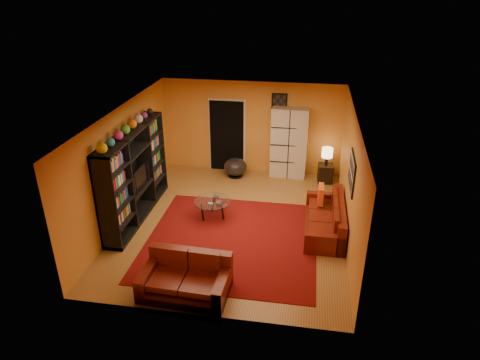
% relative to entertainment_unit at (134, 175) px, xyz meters
% --- Properties ---
extents(floor, '(6.00, 6.00, 0.00)m').
position_rel_entertainment_unit_xyz_m(floor, '(2.27, 0.00, -1.05)').
color(floor, brown).
rests_on(floor, ground).
extents(ceiling, '(6.00, 6.00, 0.00)m').
position_rel_entertainment_unit_xyz_m(ceiling, '(2.27, 0.00, 1.55)').
color(ceiling, white).
rests_on(ceiling, wall_back).
extents(wall_back, '(6.00, 0.00, 6.00)m').
position_rel_entertainment_unit_xyz_m(wall_back, '(2.27, 3.00, 0.25)').
color(wall_back, orange).
rests_on(wall_back, floor).
extents(wall_front, '(6.00, 0.00, 6.00)m').
position_rel_entertainment_unit_xyz_m(wall_front, '(2.27, -3.00, 0.25)').
color(wall_front, orange).
rests_on(wall_front, floor).
extents(wall_left, '(0.00, 6.00, 6.00)m').
position_rel_entertainment_unit_xyz_m(wall_left, '(-0.23, 0.00, 0.25)').
color(wall_left, orange).
rests_on(wall_left, floor).
extents(wall_right, '(0.00, 6.00, 6.00)m').
position_rel_entertainment_unit_xyz_m(wall_right, '(4.78, 0.00, 0.25)').
color(wall_right, orange).
rests_on(wall_right, floor).
extents(rug, '(3.60, 3.60, 0.01)m').
position_rel_entertainment_unit_xyz_m(rug, '(2.38, -0.70, -1.04)').
color(rug, '#54090A').
rests_on(rug, floor).
extents(doorway, '(0.95, 0.10, 2.04)m').
position_rel_entertainment_unit_xyz_m(doorway, '(1.57, 2.96, -0.03)').
color(doorway, black).
rests_on(doorway, floor).
extents(wall_art_right, '(0.03, 1.00, 0.70)m').
position_rel_entertainment_unit_xyz_m(wall_art_right, '(4.75, -0.30, 0.55)').
color(wall_art_right, black).
rests_on(wall_art_right, wall_right).
extents(wall_art_back, '(0.42, 0.03, 0.52)m').
position_rel_entertainment_unit_xyz_m(wall_art_back, '(3.02, 2.98, 1.00)').
color(wall_art_back, black).
rests_on(wall_art_back, wall_back).
extents(entertainment_unit, '(0.45, 3.00, 2.10)m').
position_rel_entertainment_unit_xyz_m(entertainment_unit, '(0.00, 0.00, 0.00)').
color(entertainment_unit, black).
rests_on(entertainment_unit, floor).
extents(tv, '(0.92, 0.12, 0.53)m').
position_rel_entertainment_unit_xyz_m(tv, '(0.05, 0.02, -0.07)').
color(tv, black).
rests_on(tv, entertainment_unit).
extents(sofa, '(0.82, 2.01, 0.85)m').
position_rel_entertainment_unit_xyz_m(sofa, '(4.41, 0.02, -0.76)').
color(sofa, '#54120B').
rests_on(sofa, rug).
extents(loveseat, '(1.59, 0.99, 0.85)m').
position_rel_entertainment_unit_xyz_m(loveseat, '(1.86, -2.42, -0.77)').
color(loveseat, '#54120B').
rests_on(loveseat, rug).
extents(throw_pillow, '(0.12, 0.42, 0.42)m').
position_rel_entertainment_unit_xyz_m(throw_pillow, '(4.22, 0.54, -0.42)').
color(throw_pillow, '#F8561B').
rests_on(throw_pillow, sofa).
extents(coffee_table, '(0.87, 0.87, 0.43)m').
position_rel_entertainment_unit_xyz_m(coffee_table, '(1.77, 0.16, -0.66)').
color(coffee_table, silver).
rests_on(coffee_table, floor).
extents(storage_cabinet, '(1.01, 0.49, 1.97)m').
position_rel_entertainment_unit_xyz_m(storage_cabinet, '(3.35, 2.80, -0.06)').
color(storage_cabinet, beige).
rests_on(storage_cabinet, floor).
extents(bowl_chair, '(0.65, 0.65, 0.54)m').
position_rel_entertainment_unit_xyz_m(bowl_chair, '(1.90, 2.50, -0.76)').
color(bowl_chair, black).
rests_on(bowl_chair, floor).
extents(side_table, '(0.43, 0.43, 0.50)m').
position_rel_entertainment_unit_xyz_m(side_table, '(4.39, 2.56, -0.80)').
color(side_table, black).
rests_on(side_table, floor).
extents(table_lamp, '(0.29, 0.29, 0.49)m').
position_rel_entertainment_unit_xyz_m(table_lamp, '(4.39, 2.56, -0.20)').
color(table_lamp, black).
rests_on(table_lamp, side_table).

